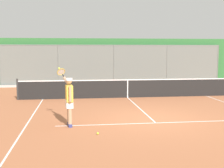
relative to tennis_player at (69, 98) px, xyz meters
The scene contains 6 objects.
ground_plane 3.11m from the tennis_player, behind, with size 60.00×60.00×0.00m, color #A8603D.
court_line_markings 3.10m from the tennis_player, behind, with size 8.78×9.88×0.01m.
fence_backdrop 11.81m from the tennis_player, 104.42° to the right, with size 18.42×1.37×3.30m.
tennis_net 6.16m from the tennis_player, 118.52° to the right, with size 11.27×0.09×1.07m.
tennis_player is the anchor object (origin of this frame).
tennis_ball_near_net 1.68m from the tennis_player, 126.68° to the left, with size 0.07×0.07×0.07m, color #CCDB33.
Camera 1 is at (2.73, 10.01, 2.49)m, focal length 46.84 mm.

